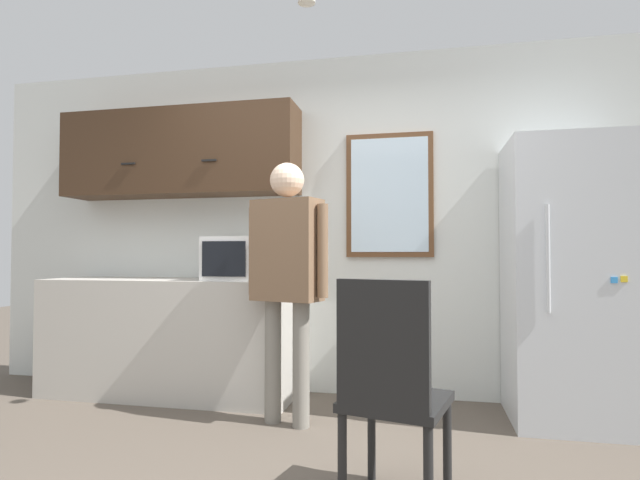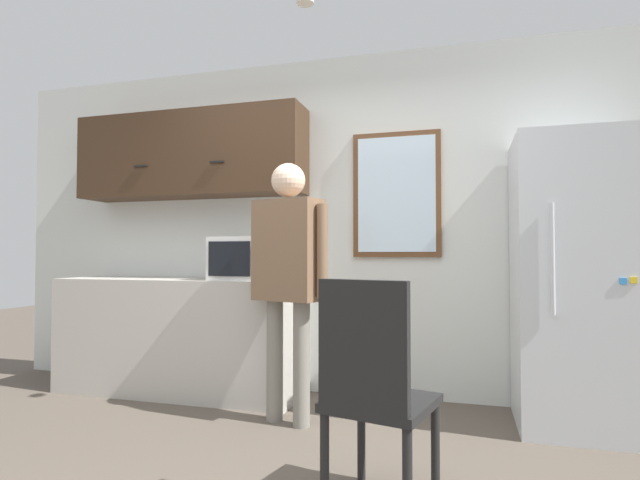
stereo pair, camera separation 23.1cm
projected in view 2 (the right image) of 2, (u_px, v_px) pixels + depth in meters
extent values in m
cube|color=silver|center=(337.00, 224.00, 4.03)|extent=(6.00, 0.06, 2.70)
cube|color=#BCB7AD|center=(181.00, 335.00, 4.01)|extent=(1.98, 0.62, 0.91)
cube|color=#3D2819|center=(191.00, 156.00, 4.18)|extent=(1.98, 0.37, 0.70)
cube|color=black|center=(140.00, 166.00, 4.08)|extent=(0.12, 0.01, 0.01)
cube|color=black|center=(217.00, 162.00, 3.89)|extent=(0.12, 0.01, 0.01)
cube|color=white|center=(246.00, 259.00, 3.81)|extent=(0.47, 0.38, 0.33)
cube|color=black|center=(229.00, 259.00, 3.63)|extent=(0.33, 0.01, 0.25)
cube|color=#B2B2B2|center=(260.00, 259.00, 3.57)|extent=(0.07, 0.01, 0.26)
cylinder|color=gray|center=(275.00, 360.00, 3.32)|extent=(0.11, 0.11, 0.80)
cylinder|color=gray|center=(302.00, 364.00, 3.21)|extent=(0.11, 0.11, 0.80)
cube|color=brown|center=(288.00, 250.00, 3.29)|extent=(0.49, 0.34, 0.66)
sphere|color=beige|center=(288.00, 180.00, 3.30)|extent=(0.23, 0.23, 0.23)
cylinder|color=brown|center=(257.00, 251.00, 3.43)|extent=(0.07, 0.07, 0.59)
cylinder|color=brown|center=(322.00, 251.00, 3.15)|extent=(0.07, 0.07, 0.59)
cube|color=silver|center=(580.00, 282.00, 3.18)|extent=(0.79, 0.69, 1.86)
cylinder|color=silver|center=(553.00, 259.00, 2.89)|extent=(0.02, 0.02, 0.65)
cube|color=yellow|center=(634.00, 280.00, 2.79)|extent=(0.04, 0.01, 0.04)
cube|color=#338CDB|center=(623.00, 281.00, 2.80)|extent=(0.04, 0.01, 0.04)
cube|color=black|center=(382.00, 403.00, 2.19)|extent=(0.52, 0.52, 0.04)
cylinder|color=black|center=(435.00, 451.00, 2.26)|extent=(0.04, 0.04, 0.43)
cylinder|color=black|center=(361.00, 436.00, 2.44)|extent=(0.04, 0.04, 0.43)
cylinder|color=black|center=(325.00, 463.00, 2.12)|extent=(0.04, 0.04, 0.43)
cube|color=black|center=(363.00, 345.00, 2.03)|extent=(0.39, 0.13, 0.53)
cube|color=brown|center=(396.00, 194.00, 3.86)|extent=(0.68, 0.04, 0.97)
cube|color=silver|center=(396.00, 194.00, 3.84)|extent=(0.60, 0.01, 0.89)
cylinder|color=white|center=(305.00, 2.00, 3.11)|extent=(0.11, 0.11, 0.01)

